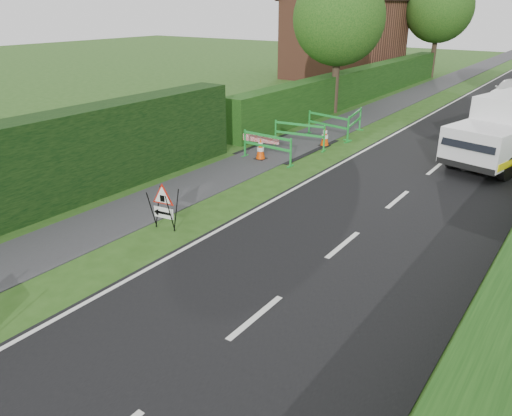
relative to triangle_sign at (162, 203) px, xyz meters
The scene contains 16 objects.
ground 3.22m from the triangle_sign, 61.33° to the right, with size 120.00×120.00×0.00m, color #244A15.
footpath 32.28m from the triangle_sign, 92.65° to the left, with size 2.00×90.00×0.02m, color #2D2D30.
hedge_west_far 19.57m from the triangle_sign, 100.29° to the left, with size 1.00×24.00×1.80m, color #14380F.
house_west 28.62m from the triangle_sign, 107.31° to the left, with size 7.50×7.40×7.88m.
tree_nw 16.01m from the triangle_sign, 101.47° to the left, with size 4.40×4.40×6.70m.
tree_fw 31.67m from the triangle_sign, 95.65° to the left, with size 4.80×4.80×7.24m.
triangle_sign is the anchor object (origin of this frame).
works_van 12.12m from the triangle_sign, 61.97° to the left, with size 3.05×5.32×2.29m.
traffic_cone_3 6.46m from the triangle_sign, 102.95° to the left, with size 0.38×0.38×0.79m.
traffic_cone_4 9.23m from the triangle_sign, 92.63° to the left, with size 0.38×0.38×0.79m.
ped_barrier_0 6.31m from the triangle_sign, 100.15° to the left, with size 2.08×0.46×1.00m.
ped_barrier_1 8.43m from the triangle_sign, 97.33° to the left, with size 2.09×0.63×1.00m.
ped_barrier_2 10.43m from the triangle_sign, 95.00° to the left, with size 2.09×0.73×1.00m.
ped_barrier_3 11.47m from the triangle_sign, 91.12° to the left, with size 0.73×2.09×1.00m.
redwhite_plank 7.55m from the triangle_sign, 106.06° to the left, with size 1.50×0.04×0.25m, color red.
hatchback_car 24.06m from the triangle_sign, 81.24° to the left, with size 1.51×3.74×1.27m, color white.
Camera 1 is at (6.78, -5.08, 5.17)m, focal length 35.00 mm.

